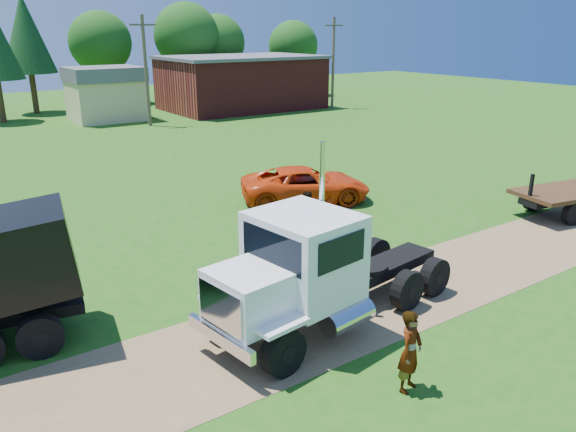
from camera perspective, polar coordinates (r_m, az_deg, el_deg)
ground at (r=18.01m, az=10.29°, el=-7.95°), size 140.00×140.00×0.00m
dirt_track at (r=18.00m, az=10.29°, el=-7.93°), size 120.00×4.20×0.01m
white_semi_tractor at (r=15.12m, az=1.95°, el=-5.77°), size 8.50×3.79×5.03m
orange_pickup at (r=26.77m, az=1.80°, el=3.17°), size 6.72×5.02×1.70m
spectator_a at (r=13.35m, az=12.33°, el=-13.28°), size 0.84×0.69×1.99m
spectator_b at (r=22.47m, az=1.87°, el=0.29°), size 0.96×0.79×1.81m
brick_building at (r=59.40m, az=-4.76°, el=13.39°), size 15.40×10.40×5.30m
tan_shed at (r=53.83m, az=-18.02°, el=11.79°), size 6.20×5.40×4.70m
utility_poles at (r=49.57m, az=-14.23°, el=14.27°), size 42.20×0.28×9.00m
tree_row at (r=62.63m, az=-21.18°, el=16.29°), size 57.14×13.53×11.26m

